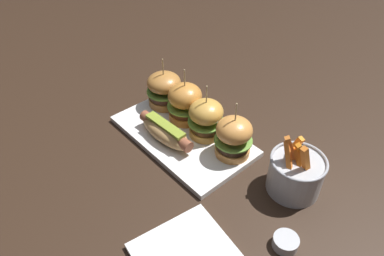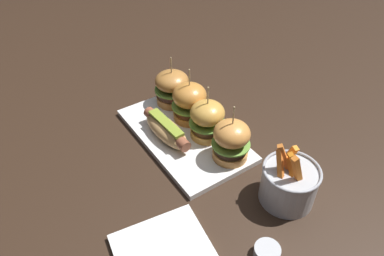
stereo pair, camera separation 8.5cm
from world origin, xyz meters
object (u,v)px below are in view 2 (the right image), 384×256
Objects in this scene: slider_far_left at (172,87)px; sauce_ramekin at (267,252)px; hot_dog at (166,129)px; slider_far_right at (231,140)px; slider_center_right at (207,119)px; platter_main at (184,135)px; fries_bucket at (289,183)px; slider_center_left at (190,102)px.

slider_far_left is 2.86× the size of sauce_ramekin.
hot_dog is 0.17m from slider_far_right.
slider_center_right is (0.17, -0.00, 0.00)m from slider_far_left.
platter_main is 2.49× the size of fries_bucket.
hot_dog is 1.15× the size of slider_center_left.
fries_bucket is (0.29, 0.12, 0.01)m from hot_dog.
slider_far_right is at bearing -0.91° from slider_center_left.
slider_center_right is at bearing 179.86° from slider_far_right.
hot_dog reaches higher than sauce_ramekin.
fries_bucket is at bearing 121.46° from sauce_ramekin.
hot_dog is 1.18× the size of slider_far_right.
fries_bucket is (0.32, 0.03, -0.02)m from slider_center_left.
platter_main is 0.15m from slider_far_right.
hot_dog is 0.15m from slider_far_left.
slider_center_right is at bearing -1.78° from slider_center_left.
slider_far_left is 0.09m from slider_center_left.
platter_main is 2.49× the size of slider_far_right.
slider_far_left reaches higher than hot_dog.
slider_center_left is 0.42m from sauce_ramekin.
slider_far_right is at bearing -0.94° from slider_far_left.
slider_center_left reaches higher than slider_far_left.
slider_center_left is 1.03× the size of fries_bucket.
slider_center_right is at bearing 163.23° from sauce_ramekin.
platter_main is at bearing -162.10° from slider_far_right.
sauce_ramekin is at bearing -11.64° from slider_far_left.
slider_center_left is (-0.04, 0.04, 0.06)m from platter_main.
slider_center_left is (0.09, -0.00, 0.00)m from slider_far_left.
slider_center_left is 1.04× the size of slider_center_right.
fries_bucket is at bearing 10.70° from slider_far_right.
slider_far_right is at bearing 31.40° from hot_dog.
slider_far_left reaches higher than platter_main.
sauce_ramekin is at bearing -22.83° from slider_far_right.
fries_bucket reaches higher than platter_main.
slider_far_right is 0.25m from sauce_ramekin.
slider_far_left is at bearing 179.00° from slider_center_left.
slider_center_right is 0.99× the size of fries_bucket.
sauce_ramekin is (0.36, -0.05, 0.00)m from platter_main.
slider_center_right is 0.25m from fries_bucket.
slider_far_left is 0.97× the size of fries_bucket.
platter_main is 2.57× the size of slider_far_left.
sauce_ramekin is (0.23, -0.10, -0.05)m from slider_far_right.
hot_dog is 0.10m from slider_center_right.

